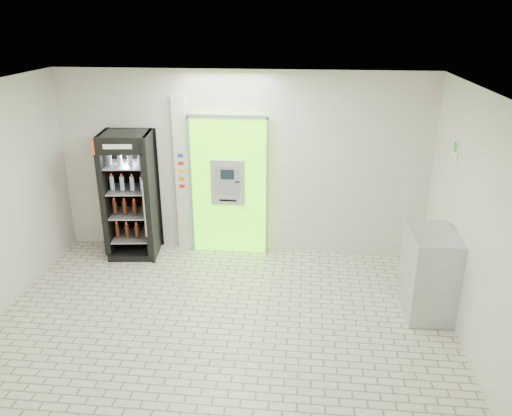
# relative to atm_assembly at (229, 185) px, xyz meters

# --- Properties ---
(ground) EXTENTS (6.00, 6.00, 0.00)m
(ground) POSITION_rel_atm_assembly_xyz_m (0.20, -2.41, -1.17)
(ground) COLOR beige
(ground) RESTS_ON ground
(room_shell) EXTENTS (6.00, 6.00, 6.00)m
(room_shell) POSITION_rel_atm_assembly_xyz_m (0.20, -2.41, 0.67)
(room_shell) COLOR silver
(room_shell) RESTS_ON ground
(atm_assembly) EXTENTS (1.30, 0.24, 2.33)m
(atm_assembly) POSITION_rel_atm_assembly_xyz_m (0.00, 0.00, 0.00)
(atm_assembly) COLOR #59F00F
(atm_assembly) RESTS_ON ground
(pillar) EXTENTS (0.22, 0.11, 2.60)m
(pillar) POSITION_rel_atm_assembly_xyz_m (-0.78, 0.04, 0.13)
(pillar) COLOR silver
(pillar) RESTS_ON ground
(beverage_cooler) EXTENTS (0.85, 0.79, 2.07)m
(beverage_cooler) POSITION_rel_atm_assembly_xyz_m (-1.57, -0.26, -0.18)
(beverage_cooler) COLOR black
(beverage_cooler) RESTS_ON ground
(steel_cabinet) EXTENTS (0.61, 0.89, 1.16)m
(steel_cabinet) POSITION_rel_atm_assembly_xyz_m (2.90, -1.60, -0.59)
(steel_cabinet) COLOR #B0B2B8
(steel_cabinet) RESTS_ON ground
(exit_sign) EXTENTS (0.02, 0.22, 0.26)m
(exit_sign) POSITION_rel_atm_assembly_xyz_m (3.19, -1.01, 0.95)
(exit_sign) COLOR white
(exit_sign) RESTS_ON room_shell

